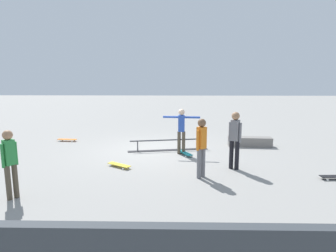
% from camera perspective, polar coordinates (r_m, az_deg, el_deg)
% --- Properties ---
extents(ground_plane, '(60.00, 60.00, 0.00)m').
position_cam_1_polar(ground_plane, '(10.87, -2.71, -4.72)').
color(ground_plane, gray).
extents(grind_rail, '(2.97, 0.76, 0.42)m').
position_cam_1_polar(grind_rail, '(10.78, 0.06, -3.84)').
color(grind_rail, black).
rests_on(grind_rail, ground_plane).
extents(skate_ledge, '(1.68, 0.54, 0.36)m').
position_cam_1_polar(skate_ledge, '(11.84, 15.69, -2.96)').
color(skate_ledge, gray).
rests_on(skate_ledge, ground_plane).
extents(skater_main, '(1.29, 0.22, 1.60)m').
position_cam_1_polar(skater_main, '(10.15, 2.63, -0.40)').
color(skater_main, brown).
rests_on(skater_main, ground_plane).
extents(skateboard_main, '(0.54, 0.81, 0.09)m').
position_cam_1_polar(skateboard_main, '(10.20, 3.33, -5.27)').
color(skateboard_main, teal).
rests_on(skateboard_main, ground_plane).
extents(bystander_grey_shirt, '(0.37, 0.28, 1.70)m').
position_cam_1_polar(bystander_grey_shirt, '(8.71, 12.92, -2.14)').
color(bystander_grey_shirt, black).
rests_on(bystander_grey_shirt, ground_plane).
extents(bystander_green_shirt, '(0.27, 0.33, 1.57)m').
position_cam_1_polar(bystander_green_shirt, '(7.33, -28.49, -5.95)').
color(bystander_green_shirt, brown).
rests_on(bystander_green_shirt, ground_plane).
extents(bystander_orange_shirt, '(0.32, 0.30, 1.61)m').
position_cam_1_polar(bystander_orange_shirt, '(7.84, 6.54, -3.65)').
color(bystander_orange_shirt, slate).
rests_on(bystander_orange_shirt, ground_plane).
extents(loose_skateboard_orange, '(0.82, 0.32, 0.09)m').
position_cam_1_polar(loose_skateboard_orange, '(13.01, -19.10, -2.50)').
color(loose_skateboard_orange, orange).
rests_on(loose_skateboard_orange, ground_plane).
extents(loose_skateboard_yellow, '(0.77, 0.61, 0.09)m').
position_cam_1_polar(loose_skateboard_yellow, '(8.99, -9.52, -7.49)').
color(loose_skateboard_yellow, yellow).
rests_on(loose_skateboard_yellow, ground_plane).
extents(loose_skateboard_black, '(0.81, 0.29, 0.09)m').
position_cam_1_polar(loose_skateboard_black, '(9.06, 29.87, -8.56)').
color(loose_skateboard_black, black).
rests_on(loose_skateboard_black, ground_plane).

